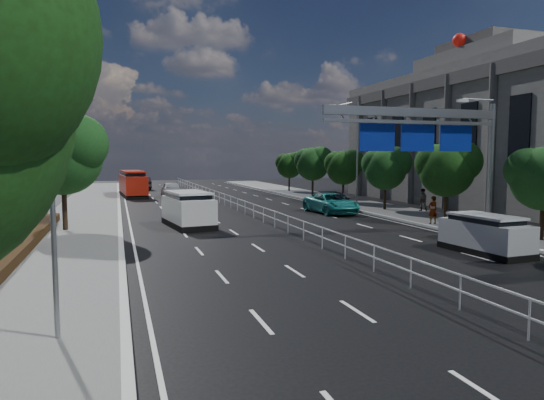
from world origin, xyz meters
name	(u,v)px	position (x,y,z in m)	size (l,w,h in m)	color
ground	(441,302)	(0.00, 0.00, 0.00)	(160.00, 160.00, 0.00)	black
sidewalk_near	(10,345)	(-11.50, 0.00, 0.07)	(5.00, 140.00, 0.14)	slate
kerb_near	(126,333)	(-9.00, 0.00, 0.07)	(0.25, 140.00, 0.15)	silver
median_fence	(247,208)	(0.00, 22.50, 0.53)	(0.05, 85.00, 1.02)	silver
toilet_sign	(31,218)	(-10.95, 0.00, 2.94)	(1.62, 0.18, 4.34)	gray
overhead_gantry	(431,132)	(6.74, 10.05, 5.61)	(10.24, 0.38, 7.45)	gray
streetlight_far	(354,146)	(10.50, 26.00, 5.21)	(2.78, 2.40, 9.00)	gray
civic_hall	(513,134)	(23.72, 22.00, 6.27)	(14.40, 36.00, 14.35)	slate
near_tree_back	(64,152)	(-11.94, 17.97, 4.61)	(4.84, 4.51, 6.69)	black
far_tree_d	(448,167)	(11.25, 14.48, 3.69)	(3.85, 3.59, 5.34)	black
far_tree_e	(386,166)	(11.25, 21.98, 3.56)	(3.63, 3.38, 5.13)	black
far_tree_f	(344,166)	(11.24, 29.48, 3.49)	(3.52, 3.28, 5.02)	black
far_tree_g	(313,162)	(11.25, 36.98, 3.75)	(3.96, 3.69, 5.45)	black
far_tree_h	(290,164)	(11.24, 44.48, 3.42)	(3.41, 3.18, 4.91)	black
white_minivan	(188,209)	(-4.97, 17.98, 1.08)	(2.84, 5.31, 2.20)	black
red_bus	(133,183)	(-7.50, 43.27, 1.47)	(2.91, 9.58, 2.82)	black
near_car_silver	(171,189)	(-3.60, 40.97, 0.84)	(1.99, 4.95, 1.69)	#AFB1B6
near_car_dark	(143,183)	(-5.88, 54.31, 0.82)	(1.74, 4.99, 1.65)	black
silver_minivan	(485,234)	(6.50, 5.60, 0.85)	(2.03, 4.28, 1.74)	black
parked_car_teal	(331,203)	(6.50, 22.00, 0.77)	(2.56, 5.55, 1.54)	#1B7A78
parked_car_dark	(336,201)	(7.95, 24.10, 0.69)	(1.95, 4.79, 1.39)	black
pedestrian_a	(433,210)	(9.60, 13.63, 1.01)	(0.64, 0.42, 1.74)	gray
pedestrian_b	(422,200)	(13.40, 20.17, 1.01)	(0.84, 0.66, 1.73)	gray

